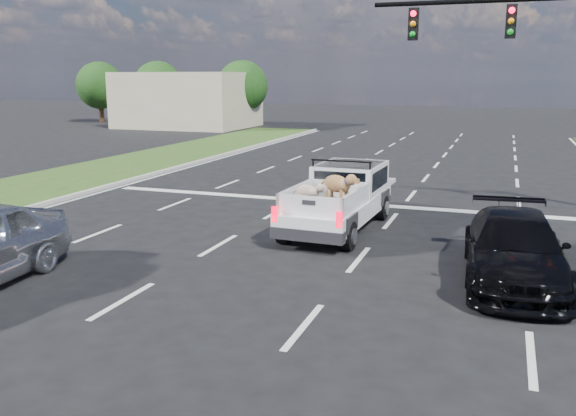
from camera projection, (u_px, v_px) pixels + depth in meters
name	position (u px, v px, depth m)	size (l,w,h in m)	color
ground	(208.00, 313.00, 10.61)	(160.00, 160.00, 0.00)	black
road_markings	(317.00, 227.00, 16.66)	(17.75, 60.00, 0.01)	silver
curb_left	(36.00, 206.00, 19.08)	(0.15, 60.00, 0.14)	#ABA49C
building_left	(188.00, 100.00, 49.86)	(10.00, 8.00, 4.40)	#BCAD90
tree_far_a	(100.00, 85.00, 54.74)	(4.20, 4.20, 5.40)	#332114
tree_far_b	(158.00, 86.00, 52.78)	(4.20, 4.20, 5.40)	#332114
tree_far_c	(243.00, 86.00, 50.16)	(4.20, 4.20, 5.40)	#332114
pickup_truck	(340.00, 197.00, 16.37)	(2.04, 5.04, 1.86)	black
black_coupe	(515.00, 249.00, 12.13)	(1.90, 4.67, 1.35)	black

